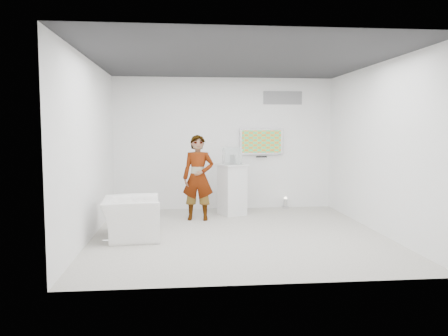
{
  "coord_description": "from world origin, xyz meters",
  "views": [
    {
      "loc": [
        -0.97,
        -7.46,
        1.85
      ],
      "look_at": [
        -0.19,
        0.6,
        1.11
      ],
      "focal_mm": 35.0,
      "sensor_mm": 36.0,
      "label": 1
    }
  ],
  "objects_px": {
    "person": "(198,178)",
    "pedestal": "(232,189)",
    "armchair": "(132,218)",
    "floor_uplight": "(285,203)",
    "tv": "(261,141)"
  },
  "relations": [
    {
      "from": "pedestal",
      "to": "armchair",
      "type": "bearing_deg",
      "value": -136.26
    },
    {
      "from": "pedestal",
      "to": "floor_uplight",
      "type": "relative_size",
      "value": 4.26
    },
    {
      "from": "person",
      "to": "floor_uplight",
      "type": "relative_size",
      "value": 6.71
    },
    {
      "from": "tv",
      "to": "armchair",
      "type": "bearing_deg",
      "value": -136.38
    },
    {
      "from": "person",
      "to": "pedestal",
      "type": "relative_size",
      "value": 1.58
    },
    {
      "from": "tv",
      "to": "floor_uplight",
      "type": "relative_size",
      "value": 3.9
    },
    {
      "from": "tv",
      "to": "armchair",
      "type": "xyz_separation_m",
      "value": [
        -2.68,
        -2.55,
        -1.21
      ]
    },
    {
      "from": "armchair",
      "to": "person",
      "type": "bearing_deg",
      "value": -44.99
    },
    {
      "from": "armchair",
      "to": "pedestal",
      "type": "distance_m",
      "value": 2.66
    },
    {
      "from": "tv",
      "to": "person",
      "type": "xyz_separation_m",
      "value": [
        -1.5,
        -1.17,
        -0.69
      ]
    },
    {
      "from": "tv",
      "to": "pedestal",
      "type": "relative_size",
      "value": 0.92
    },
    {
      "from": "person",
      "to": "armchair",
      "type": "relative_size",
      "value": 1.63
    },
    {
      "from": "tv",
      "to": "floor_uplight",
      "type": "height_order",
      "value": "tv"
    },
    {
      "from": "pedestal",
      "to": "tv",
      "type": "bearing_deg",
      "value": 43.32
    },
    {
      "from": "floor_uplight",
      "to": "pedestal",
      "type": "bearing_deg",
      "value": -155.37
    }
  ]
}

